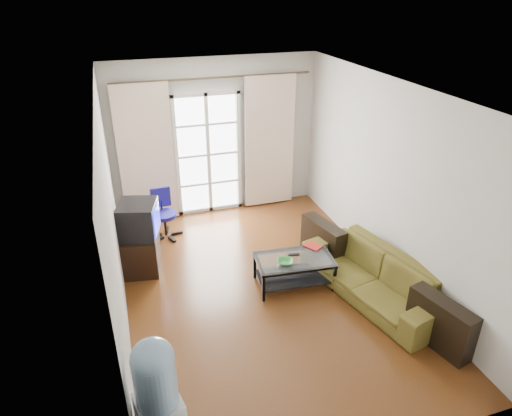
{
  "coord_description": "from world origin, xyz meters",
  "views": [
    {
      "loc": [
        -1.63,
        -4.82,
        3.81
      ],
      "look_at": [
        0.02,
        0.35,
        1.07
      ],
      "focal_mm": 32.0,
      "sensor_mm": 36.0,
      "label": 1
    }
  ],
  "objects_px": {
    "task_chair": "(165,223)",
    "crt_tv": "(137,220)",
    "coffee_table": "(294,268)",
    "tv_stand": "(141,250)",
    "sofa": "(374,276)"
  },
  "relations": [
    {
      "from": "coffee_table",
      "to": "crt_tv",
      "type": "bearing_deg",
      "value": 152.29
    },
    {
      "from": "sofa",
      "to": "crt_tv",
      "type": "relative_size",
      "value": 3.42
    },
    {
      "from": "sofa",
      "to": "crt_tv",
      "type": "bearing_deg",
      "value": -132.35
    },
    {
      "from": "sofa",
      "to": "coffee_table",
      "type": "xyz_separation_m",
      "value": [
        -0.91,
        0.55,
        -0.03
      ]
    },
    {
      "from": "task_chair",
      "to": "crt_tv",
      "type": "bearing_deg",
      "value": -122.42
    },
    {
      "from": "sofa",
      "to": "coffee_table",
      "type": "distance_m",
      "value": 1.06
    },
    {
      "from": "tv_stand",
      "to": "sofa",
      "type": "bearing_deg",
      "value": -20.58
    },
    {
      "from": "crt_tv",
      "to": "coffee_table",
      "type": "bearing_deg",
      "value": -12.24
    },
    {
      "from": "sofa",
      "to": "coffee_table",
      "type": "relative_size",
      "value": 2.05
    },
    {
      "from": "coffee_table",
      "to": "task_chair",
      "type": "height_order",
      "value": "task_chair"
    },
    {
      "from": "coffee_table",
      "to": "sofa",
      "type": "bearing_deg",
      "value": -31.23
    },
    {
      "from": "coffee_table",
      "to": "task_chair",
      "type": "bearing_deg",
      "value": 128.61
    },
    {
      "from": "coffee_table",
      "to": "tv_stand",
      "type": "relative_size",
      "value": 1.42
    },
    {
      "from": "coffee_table",
      "to": "tv_stand",
      "type": "distance_m",
      "value": 2.24
    },
    {
      "from": "sofa",
      "to": "task_chair",
      "type": "distance_m",
      "value": 3.43
    }
  ]
}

